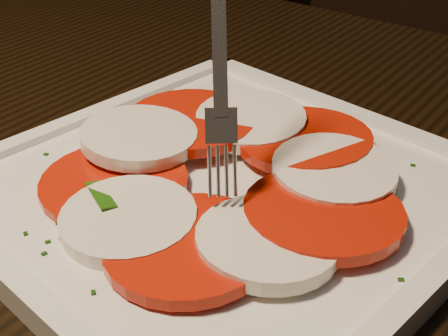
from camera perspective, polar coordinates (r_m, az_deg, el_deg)
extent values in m
cube|color=black|center=(0.50, -2.31, -1.50)|extent=(1.22, 0.83, 0.04)
cylinder|color=black|center=(1.23, -11.83, -0.68)|extent=(0.06, 0.06, 0.71)
cube|color=black|center=(1.25, 14.05, 4.70)|extent=(0.50, 0.50, 0.04)
cylinder|color=black|center=(1.28, 2.85, -6.74)|extent=(0.04, 0.04, 0.41)
cylinder|color=black|center=(1.22, 18.83, -10.94)|extent=(0.04, 0.04, 0.41)
cylinder|color=black|center=(1.56, 8.03, 0.83)|extent=(0.04, 0.04, 0.41)
cube|color=white|center=(0.44, 0.00, -2.48)|extent=(0.35, 0.35, 0.01)
cylinder|color=red|center=(0.44, -10.03, -1.39)|extent=(0.10, 0.10, 0.01)
cylinder|color=white|center=(0.40, -8.72, -4.66)|extent=(0.09, 0.09, 0.01)
cylinder|color=red|center=(0.37, -3.28, -7.12)|extent=(0.10, 0.10, 0.01)
cylinder|color=white|center=(0.37, 4.01, -6.70)|extent=(0.09, 0.09, 0.01)
cylinder|color=red|center=(0.40, 9.10, -4.01)|extent=(0.10, 0.10, 0.01)
cylinder|color=white|center=(0.44, 10.02, -0.27)|extent=(0.09, 0.09, 0.01)
cylinder|color=red|center=(0.47, 7.31, 2.63)|extent=(0.10, 0.10, 0.01)
cylinder|color=white|center=(0.49, 2.47, 4.38)|extent=(0.09, 0.09, 0.02)
cylinder|color=red|center=(0.49, -3.04, 4.32)|extent=(0.10, 0.10, 0.01)
cylinder|color=white|center=(0.47, -7.76, 2.87)|extent=(0.09, 0.09, 0.02)
cube|color=#20570F|center=(0.43, 6.98, -0.32)|extent=(0.03, 0.04, 0.00)
cube|color=#20570F|center=(0.45, 8.23, 1.17)|extent=(0.03, 0.04, 0.01)
cube|color=#20570F|center=(0.48, -0.08, 3.16)|extent=(0.03, 0.02, 0.01)
cube|color=#20570F|center=(0.42, -11.22, -2.39)|extent=(0.04, 0.03, 0.01)
cube|color=#20570F|center=(0.37, 6.41, -6.40)|extent=(0.01, 0.05, 0.00)
cube|color=#20570F|center=(0.43, 7.79, -0.79)|extent=(0.04, 0.02, 0.00)
cube|color=#133609|center=(0.44, -15.86, -2.33)|extent=(0.00, 0.00, 0.00)
cube|color=#133609|center=(0.36, -11.87, -11.08)|extent=(0.00, 0.00, 0.00)
cube|color=#133609|center=(0.52, 10.16, 4.10)|extent=(0.00, 0.00, 0.00)
cube|color=#133609|center=(0.38, -11.13, -7.62)|extent=(0.00, 0.00, 0.00)
cube|color=#133609|center=(0.41, -17.70, -5.74)|extent=(0.00, 0.00, 0.00)
cube|color=#133609|center=(0.39, 14.90, -7.37)|extent=(0.00, 0.00, 0.00)
cube|color=#133609|center=(0.40, -14.67, -6.23)|extent=(0.00, 0.00, 0.00)
cube|color=#133609|center=(0.52, -1.05, 4.72)|extent=(0.00, 0.00, 0.00)
cube|color=#133609|center=(0.52, -6.73, 4.21)|extent=(0.00, 0.00, 0.00)
cube|color=#133609|center=(0.53, 2.48, 5.20)|extent=(0.00, 0.00, 0.00)
cube|color=#133609|center=(0.36, -3.16, -10.06)|extent=(0.00, 0.00, 0.00)
cube|color=#133609|center=(0.51, 6.30, 3.92)|extent=(0.00, 0.00, 0.00)
cube|color=#133609|center=(0.39, -16.12, -7.53)|extent=(0.00, 0.00, 0.00)
cube|color=#133609|center=(0.54, -6.52, 5.21)|extent=(0.00, 0.00, 0.00)
cube|color=#133609|center=(0.36, -3.61, -10.15)|extent=(0.00, 0.00, 0.00)
cube|color=#133609|center=(0.38, -11.18, -8.36)|extent=(0.00, 0.00, 0.00)
cube|color=#133609|center=(0.53, -6.61, 4.73)|extent=(0.00, 0.00, 0.00)
cube|color=#133609|center=(0.53, -0.84, 5.00)|extent=(0.00, 0.00, 0.00)
cube|color=#133609|center=(0.53, -7.60, 4.59)|extent=(0.00, 0.00, 0.00)
cube|color=#133609|center=(0.52, -8.99, 3.91)|extent=(0.00, 0.00, 0.00)
cube|color=#133609|center=(0.52, 0.59, 4.40)|extent=(0.00, 0.00, 0.00)
cube|color=#133609|center=(0.53, -10.49, 4.66)|extent=(0.00, 0.00, 0.00)
cube|color=#133609|center=(0.41, -14.90, -4.91)|extent=(0.00, 0.00, 0.00)
cube|color=#133609|center=(0.49, -15.96, 1.21)|extent=(0.00, 0.00, 0.00)
cube|color=#133609|center=(0.50, 13.31, 2.27)|extent=(0.00, 0.00, 0.00)
cube|color=#133609|center=(0.54, 5.75, 5.53)|extent=(0.00, 0.00, 0.00)
cube|color=#133609|center=(0.40, -15.80, -6.52)|extent=(0.00, 0.00, 0.00)
cube|color=#133609|center=(0.48, 16.88, 0.25)|extent=(0.00, 0.00, 0.00)
cube|color=#133609|center=(0.37, 15.89, -9.80)|extent=(0.00, 0.00, 0.00)
cube|color=#133609|center=(0.56, -3.67, 6.32)|extent=(0.00, 0.00, 0.00)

